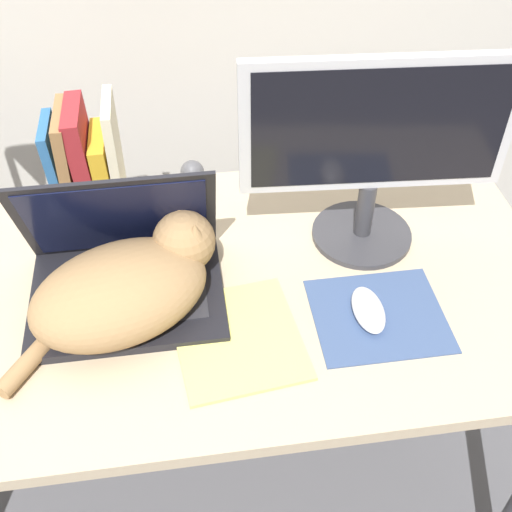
{
  "coord_description": "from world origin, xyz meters",
  "views": [
    {
      "loc": [
        -0.01,
        -0.51,
        1.64
      ],
      "look_at": [
        0.11,
        0.33,
        0.83
      ],
      "focal_mm": 45.0,
      "sensor_mm": 36.0,
      "label": 1
    }
  ],
  "objects_px": {
    "laptop": "(125,272)",
    "cat": "(129,286)",
    "book_row": "(86,163)",
    "computer_mouse": "(368,310)",
    "external_monitor": "(375,146)",
    "webcam": "(192,173)",
    "notepad": "(238,338)"
  },
  "relations": [
    {
      "from": "external_monitor",
      "to": "notepad",
      "type": "bearing_deg",
      "value": -140.76
    },
    {
      "from": "external_monitor",
      "to": "webcam",
      "type": "distance_m",
      "value": 0.44
    },
    {
      "from": "computer_mouse",
      "to": "notepad",
      "type": "xyz_separation_m",
      "value": [
        -0.25,
        -0.02,
        -0.01
      ]
    },
    {
      "from": "laptop",
      "to": "book_row",
      "type": "xyz_separation_m",
      "value": [
        -0.07,
        0.27,
        0.06
      ]
    },
    {
      "from": "cat",
      "to": "notepad",
      "type": "xyz_separation_m",
      "value": [
        0.18,
        -0.09,
        -0.07
      ]
    },
    {
      "from": "notepad",
      "to": "webcam",
      "type": "height_order",
      "value": "webcam"
    },
    {
      "from": "external_monitor",
      "to": "webcam",
      "type": "relative_size",
      "value": 6.5
    },
    {
      "from": "computer_mouse",
      "to": "webcam",
      "type": "relative_size",
      "value": 1.46
    },
    {
      "from": "book_row",
      "to": "external_monitor",
      "type": "bearing_deg",
      "value": -18.14
    },
    {
      "from": "cat",
      "to": "computer_mouse",
      "type": "height_order",
      "value": "cat"
    },
    {
      "from": "external_monitor",
      "to": "computer_mouse",
      "type": "bearing_deg",
      "value": -102.12
    },
    {
      "from": "webcam",
      "to": "computer_mouse",
      "type": "bearing_deg",
      "value": -55.56
    },
    {
      "from": "external_monitor",
      "to": "book_row",
      "type": "xyz_separation_m",
      "value": [
        -0.56,
        0.18,
        -0.11
      ]
    },
    {
      "from": "book_row",
      "to": "notepad",
      "type": "xyz_separation_m",
      "value": [
        0.27,
        -0.42,
        -0.11
      ]
    },
    {
      "from": "laptop",
      "to": "computer_mouse",
      "type": "relative_size",
      "value": 3.16
    },
    {
      "from": "webcam",
      "to": "laptop",
      "type": "bearing_deg",
      "value": -116.47
    },
    {
      "from": "cat",
      "to": "book_row",
      "type": "relative_size",
      "value": 1.58
    },
    {
      "from": "laptop",
      "to": "cat",
      "type": "xyz_separation_m",
      "value": [
        0.01,
        -0.06,
        0.02
      ]
    },
    {
      "from": "laptop",
      "to": "cat",
      "type": "bearing_deg",
      "value": -80.09
    },
    {
      "from": "external_monitor",
      "to": "notepad",
      "type": "height_order",
      "value": "external_monitor"
    },
    {
      "from": "laptop",
      "to": "external_monitor",
      "type": "distance_m",
      "value": 0.53
    },
    {
      "from": "computer_mouse",
      "to": "book_row",
      "type": "xyz_separation_m",
      "value": [
        -0.51,
        0.4,
        0.1
      ]
    },
    {
      "from": "book_row",
      "to": "laptop",
      "type": "bearing_deg",
      "value": -75.17
    },
    {
      "from": "external_monitor",
      "to": "computer_mouse",
      "type": "xyz_separation_m",
      "value": [
        -0.05,
        -0.22,
        -0.21
      ]
    },
    {
      "from": "notepad",
      "to": "cat",
      "type": "bearing_deg",
      "value": 154.24
    },
    {
      "from": "laptop",
      "to": "external_monitor",
      "type": "bearing_deg",
      "value": 10.42
    },
    {
      "from": "external_monitor",
      "to": "notepad",
      "type": "relative_size",
      "value": 1.9
    },
    {
      "from": "computer_mouse",
      "to": "notepad",
      "type": "bearing_deg",
      "value": -175.31
    },
    {
      "from": "laptop",
      "to": "cat",
      "type": "relative_size",
      "value": 0.89
    },
    {
      "from": "book_row",
      "to": "webcam",
      "type": "xyz_separation_m",
      "value": [
        0.22,
        0.02,
        -0.07
      ]
    },
    {
      "from": "cat",
      "to": "external_monitor",
      "type": "xyz_separation_m",
      "value": [
        0.48,
        0.15,
        0.15
      ]
    },
    {
      "from": "laptop",
      "to": "book_row",
      "type": "distance_m",
      "value": 0.29
    }
  ]
}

